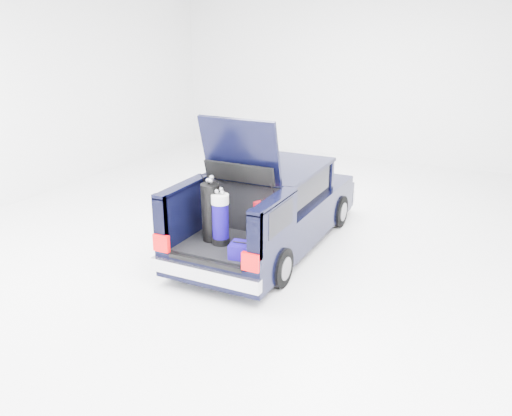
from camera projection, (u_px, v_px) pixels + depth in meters
The scene contains 6 objects.
ground at pixel (268, 245), 9.73m from camera, with size 14.00×14.00×0.00m, color white.
car at pixel (271, 208), 9.60m from camera, with size 1.87×4.65×2.47m.
red_suitcase at pixel (267, 222), 8.31m from camera, with size 0.44×0.38×0.63m.
black_golf_bag at pixel (211, 212), 8.25m from camera, with size 0.28×0.31×1.02m.
blue_golf_bag at pixel (220, 219), 8.13m from camera, with size 0.35×0.35×0.89m.
blue_duffel at pixel (246, 251), 7.74m from camera, with size 0.49×0.36×0.24m.
Camera 1 is at (3.78, -8.12, 3.86)m, focal length 38.00 mm.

